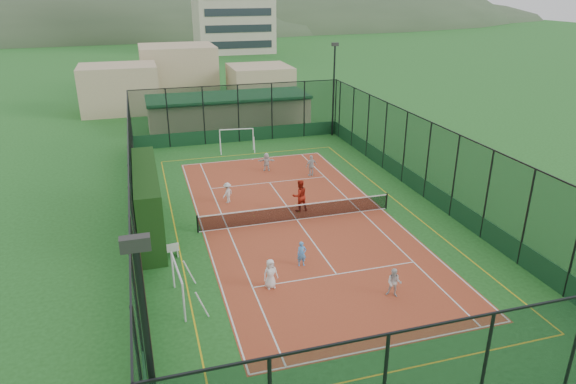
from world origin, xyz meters
name	(u,v)px	position (x,y,z in m)	size (l,w,h in m)	color
ground	(297,220)	(0.00, 0.00, 0.00)	(300.00, 300.00, 0.00)	#21591E
court_slab	(297,220)	(0.00, 0.00, 0.01)	(11.17, 23.97, 0.01)	#A53924
tennis_net	(297,212)	(0.00, 0.00, 0.53)	(11.67, 0.12, 1.06)	black
perimeter_fence	(297,180)	(0.00, 0.00, 2.50)	(18.12, 34.12, 5.00)	black
floodlight_ne	(334,90)	(8.60, 16.60, 4.12)	(0.60, 0.26, 8.25)	black
clubhouse	(229,112)	(0.00, 22.00, 1.57)	(15.20, 7.20, 3.15)	tan
distant_hills	(157,28)	(0.00, 150.00, 0.00)	(200.00, 60.00, 24.00)	#384C33
hedge_left	(148,201)	(-8.30, 0.84, 1.85)	(1.27, 8.46, 3.70)	black
white_bench	(164,251)	(-7.80, -2.48, 0.43)	(1.51, 0.42, 0.85)	white
futsal_goal_near	(178,286)	(-7.44, -6.72, 0.91)	(0.82, 2.83, 1.83)	white
futsal_goal_far	(237,140)	(-0.72, 14.42, 0.92)	(2.84, 0.83, 1.83)	white
child_near_left	(270,274)	(-3.32, -6.61, 0.72)	(0.70, 0.45, 1.43)	white
child_near_mid	(302,254)	(-1.35, -5.12, 0.65)	(0.47, 0.31, 1.28)	#55A3F2
child_near_right	(394,283)	(1.74, -8.82, 0.69)	(0.66, 0.51, 1.35)	silver
child_far_left	(227,193)	(-3.43, 3.72, 0.68)	(0.86, 0.50, 1.33)	silver
child_far_right	(311,166)	(3.25, 6.89, 0.78)	(0.90, 0.38, 1.54)	silver
child_far_back	(266,162)	(0.42, 8.88, 0.70)	(1.27, 0.41, 1.37)	white
coach	(300,196)	(0.55, 1.20, 1.01)	(0.97, 0.76, 2.00)	#AC2112
tennis_balls	(283,211)	(-0.41, 1.43, 0.04)	(2.97, 1.24, 0.07)	#CCE033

